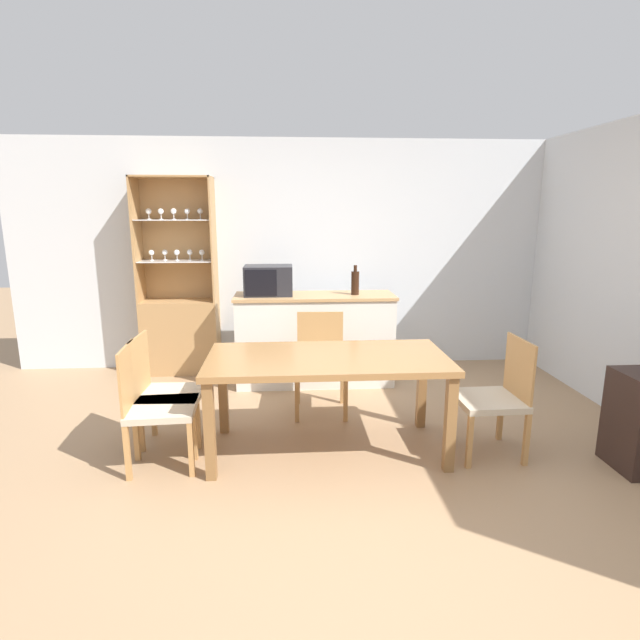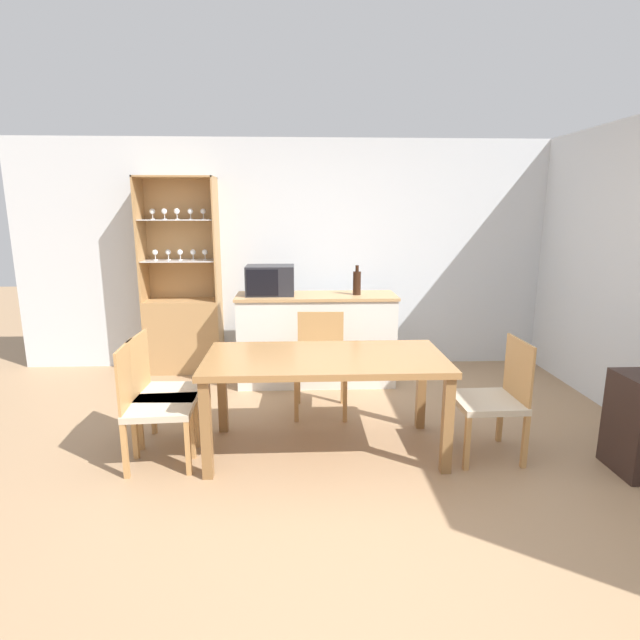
{
  "view_description": "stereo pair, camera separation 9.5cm",
  "coord_description": "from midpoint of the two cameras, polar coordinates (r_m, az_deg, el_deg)",
  "views": [
    {
      "loc": [
        -0.35,
        -3.07,
        1.78
      ],
      "look_at": [
        -0.06,
        1.18,
        0.84
      ],
      "focal_mm": 28.0,
      "sensor_mm": 36.0,
      "label": 1
    },
    {
      "loc": [
        -0.25,
        -3.07,
        1.78
      ],
      "look_at": [
        -0.06,
        1.18,
        0.84
      ],
      "focal_mm": 28.0,
      "sensor_mm": 36.0,
      "label": 2
    }
  ],
  "objects": [
    {
      "name": "ground_plane",
      "position": [
        3.56,
        2.78,
        -17.59
      ],
      "size": [
        18.0,
        18.0,
        0.0
      ],
      "primitive_type": "plane",
      "color": "#A37F5B"
    },
    {
      "name": "dining_chair_side_left_near",
      "position": [
        3.74,
        -17.81,
        -9.17
      ],
      "size": [
        0.48,
        0.48,
        0.88
      ],
      "rotation": [
        0.0,
        0.0,
        -1.51
      ],
      "color": "#C1B299",
      "rests_on": "ground_plane"
    },
    {
      "name": "dining_chair_side_right_near",
      "position": [
        3.9,
        19.89,
        -8.43
      ],
      "size": [
        0.47,
        0.47,
        0.88
      ],
      "rotation": [
        0.0,
        0.0,
        1.59
      ],
      "color": "#C1B299",
      "rests_on": "ground_plane"
    },
    {
      "name": "dining_table",
      "position": [
        3.67,
        1.34,
        -5.39
      ],
      "size": [
        1.75,
        0.86,
        0.74
      ],
      "color": "olive",
      "rests_on": "ground_plane"
    },
    {
      "name": "display_cabinet",
      "position": [
        5.75,
        -14.83,
        0.14
      ],
      "size": [
        0.82,
        0.38,
        2.13
      ],
      "color": "tan",
      "rests_on": "ground_plane"
    },
    {
      "name": "wall_back",
      "position": [
        5.73,
        0.47,
        7.38
      ],
      "size": [
        6.8,
        0.06,
        2.55
      ],
      "color": "silver",
      "rests_on": "ground_plane"
    },
    {
      "name": "dining_chair_head_far",
      "position": [
        4.47,
        0.68,
        -4.99
      ],
      "size": [
        0.48,
        0.48,
        0.88
      ],
      "rotation": [
        0.0,
        0.0,
        3.1
      ],
      "color": "#C1B299",
      "rests_on": "ground_plane"
    },
    {
      "name": "kitchen_counter",
      "position": [
        5.19,
        0.11,
        -2.18
      ],
      "size": [
        1.63,
        0.53,
        0.94
      ],
      "color": "silver",
      "rests_on": "ground_plane"
    },
    {
      "name": "dining_chair_side_left_far",
      "position": [
        3.98,
        -16.84,
        -7.8
      ],
      "size": [
        0.47,
        0.47,
        0.88
      ],
      "rotation": [
        0.0,
        0.0,
        -1.61
      ],
      "color": "#C1B299",
      "rests_on": "ground_plane"
    },
    {
      "name": "microwave",
      "position": [
        5.09,
        -5.18,
        4.55
      ],
      "size": [
        0.48,
        0.35,
        0.3
      ],
      "color": "#232328",
      "rests_on": "kitchen_counter"
    },
    {
      "name": "wine_bottle",
      "position": [
        5.09,
        4.77,
        4.3
      ],
      "size": [
        0.08,
        0.08,
        0.3
      ],
      "color": "black",
      "rests_on": "kitchen_counter"
    }
  ]
}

